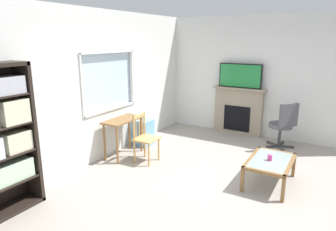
# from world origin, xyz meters

# --- Properties ---
(ground) EXTENTS (6.54, 5.70, 0.02)m
(ground) POSITION_xyz_m (0.00, 0.00, -0.01)
(ground) COLOR #9E9389
(wall_back_with_window) EXTENTS (5.54, 0.15, 2.78)m
(wall_back_with_window) POSITION_xyz_m (-0.01, 2.35, 1.39)
(wall_back_with_window) COLOR silver
(wall_back_with_window) RESTS_ON ground
(wall_right) EXTENTS (0.12, 4.90, 2.78)m
(wall_right) POSITION_xyz_m (2.83, 0.00, 1.39)
(wall_right) COLOR silver
(wall_right) RESTS_ON ground
(desk_under_window) EXTENTS (0.86, 0.41, 0.76)m
(desk_under_window) POSITION_xyz_m (0.14, 2.00, 0.61)
(desk_under_window) COLOR brown
(desk_under_window) RESTS_ON ground
(wooden_chair) EXTENTS (0.42, 0.40, 0.90)m
(wooden_chair) POSITION_xyz_m (0.13, 1.49, 0.46)
(wooden_chair) COLOR tan
(wooden_chair) RESTS_ON ground
(plastic_drawer_unit) EXTENTS (0.35, 0.40, 0.57)m
(plastic_drawer_unit) POSITION_xyz_m (0.85, 2.05, 0.28)
(plastic_drawer_unit) COLOR #72ADDB
(plastic_drawer_unit) RESTS_ON ground
(fireplace) EXTENTS (0.26, 1.24, 1.14)m
(fireplace) POSITION_xyz_m (2.68, 0.52, 0.57)
(fireplace) COLOR gray
(fireplace) RESTS_ON ground
(tv) EXTENTS (0.06, 1.01, 0.57)m
(tv) POSITION_xyz_m (2.66, 0.52, 1.42)
(tv) COLOR black
(tv) RESTS_ON fireplace
(office_chair) EXTENTS (0.63, 0.60, 1.00)m
(office_chair) POSITION_xyz_m (2.16, -0.61, 0.55)
(office_chair) COLOR #4C4C51
(office_chair) RESTS_ON ground
(coffee_table) EXTENTS (1.00, 0.64, 0.41)m
(coffee_table) POSITION_xyz_m (0.38, -0.75, 0.35)
(coffee_table) COLOR #8C9E99
(coffee_table) RESTS_ON ground
(sippy_cup) EXTENTS (0.07, 0.07, 0.09)m
(sippy_cup) POSITION_xyz_m (0.35, -0.74, 0.46)
(sippy_cup) COLOR #DB3D84
(sippy_cup) RESTS_ON coffee_table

